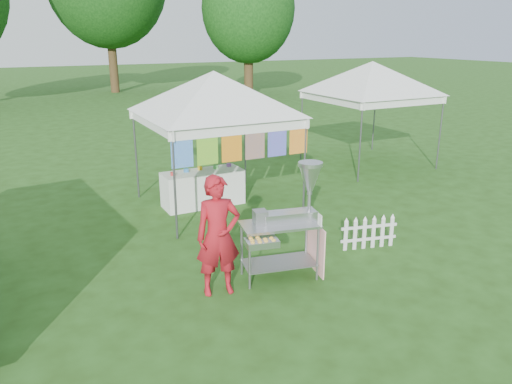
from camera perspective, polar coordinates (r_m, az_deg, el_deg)
ground at (r=8.52m, az=4.82°, el=-8.45°), size 120.00×120.00×0.00m
canopy_main at (r=10.80m, az=-4.86°, el=13.58°), size 4.24×4.24×3.45m
canopy_right at (r=14.98m, az=13.19°, el=14.32°), size 4.24×4.24×3.45m
tree_right at (r=31.80m, az=-0.89°, el=20.22°), size 5.60×5.60×8.42m
donut_cart at (r=7.77m, az=4.14°, el=-2.31°), size 1.46×0.91×1.86m
vendor at (r=7.34m, az=-4.34°, el=-5.04°), size 0.73×0.54×1.83m
picket_fence at (r=9.29m, az=12.77°, el=-4.64°), size 1.05×0.28×0.56m
display_table at (r=11.36m, az=-6.08°, el=0.43°), size 1.80×0.70×0.80m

